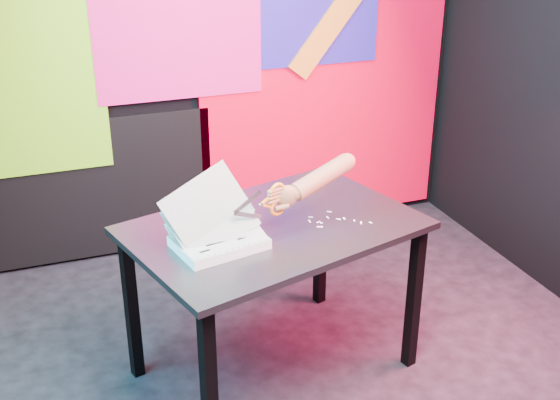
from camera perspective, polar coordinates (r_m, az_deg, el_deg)
name	(u,v)px	position (r m, az deg, el deg)	size (l,w,h in m)	color
room	(326,89)	(2.73, 3.72, 8.96)	(3.01, 3.01, 2.71)	black
backdrop	(234,92)	(4.19, -3.79, 8.79)	(2.88, 0.05, 2.08)	#F00026
work_table	(274,243)	(3.02, -0.49, -3.55)	(1.36, 1.09, 0.75)	black
printout_stack	(218,240)	(2.80, -5.03, -3.25)	(0.42, 0.32, 0.33)	silver
scissors	(274,200)	(2.86, -0.50, -0.04)	(0.25, 0.09, 0.15)	silver
hand_forearm	(316,180)	(2.97, 2.96, 1.65)	(0.44, 0.17, 0.16)	brown
paper_clippings	(333,221)	(3.02, 4.32, -1.68)	(0.25, 0.18, 0.00)	white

